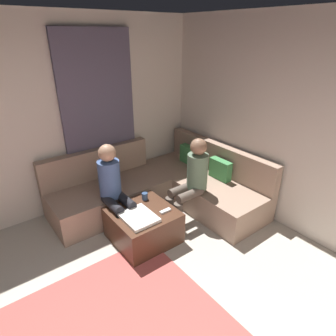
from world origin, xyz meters
name	(u,v)px	position (x,y,z in m)	size (l,w,h in m)	color
curtain_panel	(100,121)	(-2.84, 1.30, 1.25)	(0.06, 1.10, 2.50)	#595166
sectional_couch	(163,187)	(-2.08, 1.88, 0.28)	(2.10, 2.55, 0.87)	#9E7F6B
ottoman	(143,225)	(-1.54, 1.16, 0.21)	(0.76, 0.76, 0.42)	#4C2D1E
folded_blanket	(139,217)	(-1.44, 1.04, 0.44)	(0.44, 0.36, 0.04)	white
coffee_mug	(145,196)	(-1.76, 1.34, 0.47)	(0.08, 0.08, 0.10)	#334C72
game_remote	(165,211)	(-1.36, 1.38, 0.43)	(0.05, 0.15, 0.02)	white
person_on_couch_back	(192,178)	(-1.50, 1.93, 0.66)	(0.30, 0.60, 1.20)	brown
person_on_couch_side	(114,187)	(-1.93, 0.99, 0.66)	(0.60, 0.30, 1.20)	black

